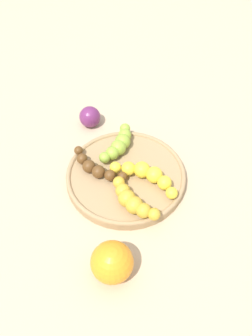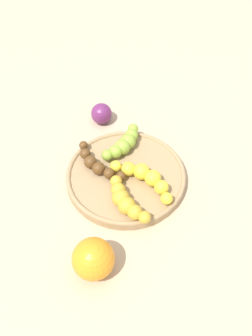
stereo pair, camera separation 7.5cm
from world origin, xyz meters
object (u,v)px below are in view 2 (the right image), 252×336
banana_overripe (96,164)px  orange_fruit (93,259)px  fruit_bowl (126,176)px  banana_green (124,143)px  plum_purple (101,114)px  banana_yellow (145,177)px  banana_spotted (125,201)px

banana_overripe → orange_fruit: orange_fruit is taller
fruit_bowl → banana_green: banana_green is taller
orange_fruit → plum_purple: bearing=15.8°
fruit_bowl → orange_fruit: orange_fruit is taller
plum_purple → banana_yellow: bearing=-139.1°
banana_spotted → orange_fruit: (-0.13, 0.02, 0.00)m
banana_green → banana_spotted: (-0.15, -0.04, 0.00)m
banana_yellow → plum_purple: banana_yellow is taller
banana_overripe → banana_yellow: bearing=114.7°
fruit_bowl → orange_fruit: (-0.21, 0.00, 0.03)m
banana_green → banana_spotted: 0.16m
banana_overripe → orange_fruit: size_ratio=1.65×
banana_overripe → plum_purple: plum_purple is taller
banana_spotted → banana_yellow: bearing=-156.9°
banana_overripe → plum_purple: 0.17m
banana_spotted → banana_yellow: same height
fruit_bowl → plum_purple: bearing=33.4°
banana_green → banana_spotted: bearing=-53.8°
banana_green → plum_purple: bearing=151.5°
banana_green → plum_purple: 0.13m
plum_purple → fruit_bowl: bearing=-146.6°
fruit_bowl → banana_spotted: banana_spotted is taller
fruit_bowl → banana_overripe: 0.07m
banana_green → banana_yellow: same height
banana_green → banana_yellow: size_ratio=0.82×
fruit_bowl → banana_green: size_ratio=2.16×
banana_yellow → plum_purple: 0.23m
orange_fruit → plum_purple: size_ratio=1.46×
orange_fruit → plum_purple: 0.39m
banana_yellow → orange_fruit: (-0.20, 0.05, 0.00)m
banana_overripe → banana_yellow: size_ratio=0.86×
banana_green → banana_overripe: bearing=-101.3°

